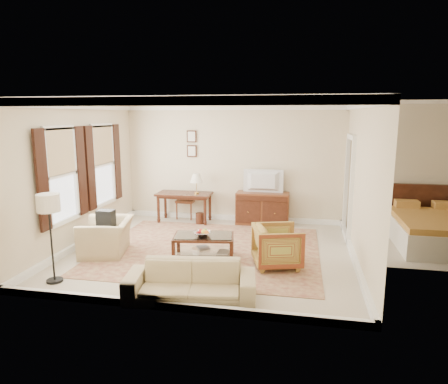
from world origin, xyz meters
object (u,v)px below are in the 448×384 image
(sideboard, at_px, (262,208))
(coffee_table, at_px, (204,240))
(tv, at_px, (263,174))
(sofa, at_px, (190,276))
(writing_desk, at_px, (184,197))
(club_armchair, at_px, (106,231))
(striped_armchair, at_px, (277,244))

(sideboard, distance_m, coffee_table, 2.77)
(tv, xyz_separation_m, sofa, (-0.61, -4.29, -0.88))
(tv, distance_m, coffee_table, 2.90)
(tv, bearing_deg, writing_desk, 4.13)
(writing_desk, xyz_separation_m, tv, (1.95, 0.14, 0.62))
(club_armchair, bearing_deg, striped_armchair, 76.46)
(striped_armchair, bearing_deg, writing_desk, 27.94)
(coffee_table, bearing_deg, club_armchair, -178.00)
(sofa, bearing_deg, tv, 73.85)
(club_armchair, bearing_deg, tv, 121.55)
(writing_desk, relative_size, striped_armchair, 1.65)
(coffee_table, bearing_deg, tv, 72.46)
(coffee_table, distance_m, club_armchair, 1.93)
(striped_armchair, bearing_deg, coffee_table, 69.60)
(writing_desk, bearing_deg, sofa, -72.14)
(sideboard, bearing_deg, writing_desk, -175.28)
(tv, bearing_deg, coffee_table, 72.46)
(writing_desk, bearing_deg, sideboard, 4.72)
(tv, distance_m, club_armchair, 3.93)
(writing_desk, bearing_deg, coffee_table, -65.75)
(writing_desk, distance_m, striped_armchair, 3.60)
(coffee_table, xyz_separation_m, club_armchair, (-1.92, -0.07, 0.09))
(sideboard, relative_size, tv, 1.39)
(sofa, bearing_deg, coffee_table, 89.42)
(tv, distance_m, sofa, 4.42)
(tv, height_order, striped_armchair, tv)
(sideboard, relative_size, sofa, 0.68)
(coffee_table, bearing_deg, sideboard, 72.58)
(club_armchair, bearing_deg, writing_desk, 149.71)
(writing_desk, height_order, tv, tv)
(striped_armchair, height_order, club_armchair, club_armchair)
(writing_desk, distance_m, sofa, 4.37)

